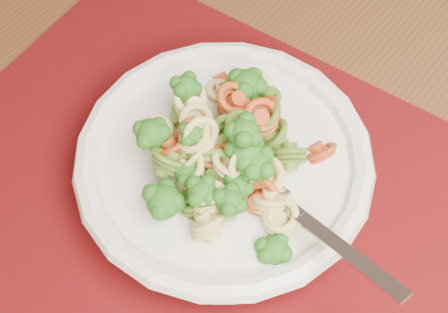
% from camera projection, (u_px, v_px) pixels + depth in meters
% --- Properties ---
extents(dining_table, '(1.59, 1.20, 0.75)m').
position_uv_depth(dining_table, '(240.00, 171.00, 0.66)').
color(dining_table, '#552C18').
rests_on(dining_table, ground).
extents(placemat, '(0.50, 0.41, 0.00)m').
position_uv_depth(placemat, '(200.00, 186.00, 0.53)').
color(placemat, '#51030D').
rests_on(placemat, dining_table).
extents(pasta_bowl, '(0.24, 0.24, 0.05)m').
position_uv_depth(pasta_bowl, '(224.00, 164.00, 0.51)').
color(pasta_bowl, silver).
rests_on(pasta_bowl, placemat).
extents(pasta_broccoli_heap, '(0.21, 0.21, 0.06)m').
position_uv_depth(pasta_broccoli_heap, '(224.00, 153.00, 0.49)').
color(pasta_broccoli_heap, '#DFBE6E').
rests_on(pasta_broccoli_heap, pasta_bowl).
extents(fork, '(0.17, 0.10, 0.08)m').
position_uv_depth(fork, '(270.00, 192.00, 0.48)').
color(fork, silver).
rests_on(fork, pasta_bowl).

